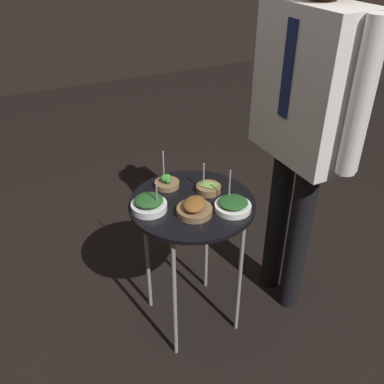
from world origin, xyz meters
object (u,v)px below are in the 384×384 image
at_px(bowl_spinach_mid_left, 233,205).
at_px(bowl_broccoli_back_left, 167,182).
at_px(serving_cart, 192,215).
at_px(bowl_roast_front_left, 195,208).
at_px(waiter_figure, 306,104).
at_px(bowl_spinach_front_center, 149,204).
at_px(bowl_asparagus_near_rim, 208,188).

xyz_separation_m(bowl_spinach_mid_left, bowl_broccoli_back_left, (-0.30, -0.18, -0.00)).
distance_m(serving_cart, bowl_spinach_mid_left, 0.21).
xyz_separation_m(bowl_roast_front_left, bowl_broccoli_back_left, (-0.25, -0.02, -0.01)).
bearing_deg(waiter_figure, bowl_spinach_front_center, -96.03).
bearing_deg(waiter_figure, serving_cart, -95.60).
relative_size(bowl_spinach_front_center, waiter_figure, 0.09).
relative_size(serving_cart, bowl_broccoli_back_left, 4.31).
bearing_deg(bowl_broccoli_back_left, waiter_figure, 69.16).
height_order(serving_cart, bowl_spinach_mid_left, bowl_spinach_mid_left).
bearing_deg(waiter_figure, bowl_asparagus_near_rim, -102.49).
bearing_deg(bowl_asparagus_near_rim, bowl_roast_front_left, -46.24).
relative_size(bowl_roast_front_left, bowl_broccoli_back_left, 0.92).
bearing_deg(bowl_broccoli_back_left, bowl_roast_front_left, 4.06).
bearing_deg(bowl_spinach_mid_left, bowl_roast_front_left, -105.46).
bearing_deg(bowl_spinach_front_center, bowl_broccoli_back_left, 134.86).
distance_m(bowl_spinach_mid_left, bowl_broccoli_back_left, 0.35).
bearing_deg(serving_cart, bowl_spinach_mid_left, 44.41).
distance_m(bowl_asparagus_near_rim, bowl_spinach_mid_left, 0.18).
distance_m(bowl_roast_front_left, bowl_spinach_front_center, 0.20).
height_order(bowl_asparagus_near_rim, bowl_roast_front_left, bowl_asparagus_near_rim).
bearing_deg(bowl_roast_front_left, bowl_spinach_front_center, -124.91).
relative_size(bowl_spinach_mid_left, bowl_broccoli_back_left, 1.01).
bearing_deg(waiter_figure, bowl_broccoli_back_left, -110.84).
distance_m(serving_cart, bowl_asparagus_near_rim, 0.14).
bearing_deg(serving_cart, bowl_asparagus_near_rim, 111.74).
bearing_deg(bowl_asparagus_near_rim, bowl_broccoli_back_left, -129.19).
distance_m(bowl_asparagus_near_rim, bowl_roast_front_left, 0.19).
relative_size(bowl_roast_front_left, bowl_spinach_front_center, 1.00).
bearing_deg(bowl_asparagus_near_rim, waiter_figure, 77.51).
height_order(bowl_spinach_front_center, waiter_figure, waiter_figure).
height_order(bowl_spinach_mid_left, bowl_broccoli_back_left, bowl_spinach_mid_left).
bearing_deg(bowl_roast_front_left, serving_cart, 160.46).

